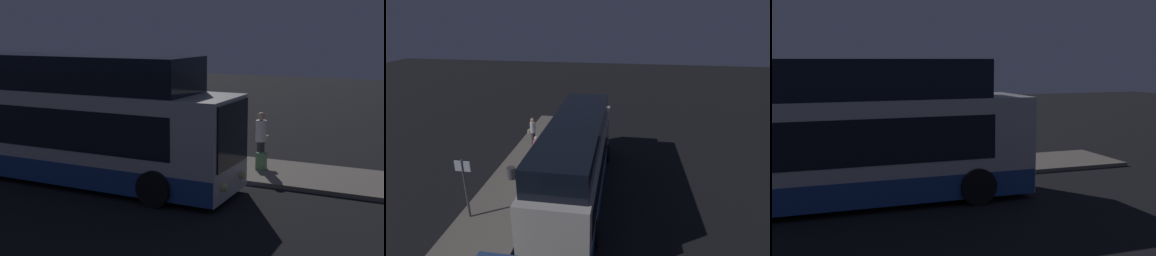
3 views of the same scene
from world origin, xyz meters
TOP-DOWN VIEW (x-y plane):
  - ground at (0.00, 0.00)m, footprint 80.00×80.00m
  - platform at (0.00, 3.12)m, footprint 20.00×3.03m
  - bus_lead at (-1.00, -0.19)m, footprint 11.14×2.75m
  - passenger_boarding at (1.21, 2.46)m, footprint 0.58×0.41m
  - passenger_waiting at (4.17, 3.60)m, footprint 0.41×0.57m
  - suitcase at (4.36, 3.09)m, footprint 0.33×0.24m
  - sign_post at (-3.67, 4.10)m, footprint 0.10×0.67m
  - trash_bin at (-0.34, 3.45)m, footprint 0.44×0.44m

SIDE VIEW (x-z plane):
  - ground at x=0.00m, z-range 0.00..0.00m
  - platform at x=0.00m, z-range 0.00..0.14m
  - suitcase at x=4.36m, z-range 0.02..0.82m
  - trash_bin at x=-0.34m, z-range 0.14..0.79m
  - passenger_waiting at x=4.17m, z-range 0.22..2.06m
  - passenger_boarding at x=1.21m, z-range 0.21..2.08m
  - bus_lead at x=-1.00m, z-range -0.23..3.74m
  - sign_post at x=-3.67m, z-range 0.47..3.22m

